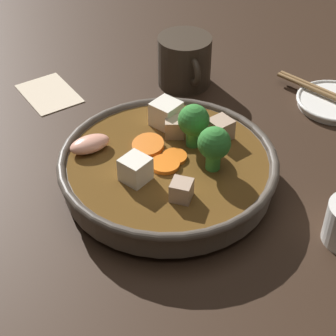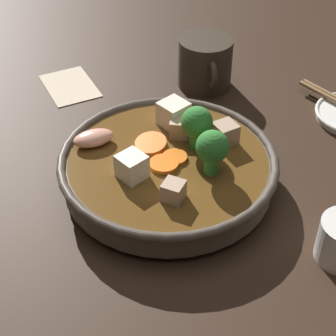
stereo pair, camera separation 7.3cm
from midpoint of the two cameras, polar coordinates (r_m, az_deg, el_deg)
name	(u,v)px [view 1 (the left image)]	position (r m, az deg, el deg)	size (l,w,h in m)	color
ground_plane	(168,186)	(0.75, -2.78, -1.94)	(3.00, 3.00, 0.00)	black
stirfry_bowl	(169,166)	(0.73, -2.81, 0.12)	(0.29, 0.29, 0.11)	#51473D
side_saucer	(334,102)	(0.93, 14.40, 6.43)	(0.12, 0.12, 0.01)	white
dark_mug	(185,61)	(0.94, -0.55, 10.72)	(0.11, 0.09, 0.08)	#33281E
napkin	(49,93)	(0.96, -14.17, 7.31)	(0.13, 0.10, 0.00)	beige
chopsticks_pair	(335,97)	(0.93, 14.49, 6.92)	(0.20, 0.11, 0.01)	olive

